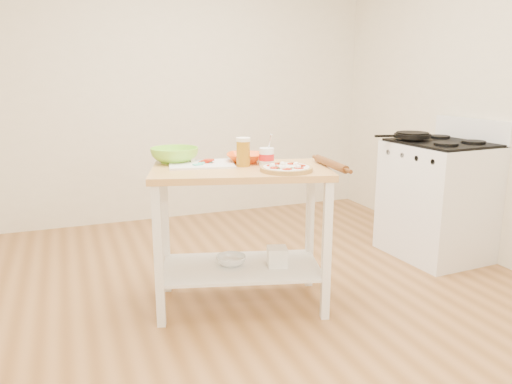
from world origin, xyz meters
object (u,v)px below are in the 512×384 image
object	(u,v)px
spatula	(202,163)
shelf_glass_bowl	(231,260)
yogurt_tub	(267,157)
prep_island	(241,208)
green_bowl	(175,155)
shelf_bin	(277,256)
gas_stove	(437,199)
pizza	(286,168)
orange_bowl	(245,158)
rolling_pin	(331,164)
skillet	(412,136)
cutting_board	(201,164)
beer_pint	(243,152)
knife	(181,161)

from	to	relation	value
spatula	shelf_glass_bowl	world-z (taller)	spatula
spatula	yogurt_tub	bearing A→B (deg)	-38.28
prep_island	green_bowl	distance (m)	0.56
shelf_bin	gas_stove	bearing A→B (deg)	12.87
yogurt_tub	shelf_bin	world-z (taller)	yogurt_tub
pizza	shelf_bin	size ratio (longest dim) A/B	2.55
green_bowl	orange_bowl	bearing A→B (deg)	-19.94
orange_bowl	green_bowl	world-z (taller)	green_bowl
yogurt_tub	gas_stove	bearing A→B (deg)	10.02
spatula	green_bowl	bearing A→B (deg)	107.39
gas_stove	prep_island	bearing A→B (deg)	-174.43
rolling_pin	shelf_bin	bearing A→B (deg)	155.72
yogurt_tub	rolling_pin	world-z (taller)	yogurt_tub
skillet	rolling_pin	xyz separation A→B (m)	(-1.10, -0.65, -0.05)
skillet	cutting_board	distance (m)	1.83
pizza	shelf_glass_bowl	bearing A→B (deg)	139.57
beer_pint	spatula	bearing A→B (deg)	158.07
skillet	gas_stove	bearing A→B (deg)	-29.09
cutting_board	shelf_glass_bowl	distance (m)	0.65
prep_island	shelf_bin	bearing A→B (deg)	-18.64
shelf_glass_bowl	orange_bowl	bearing A→B (deg)	41.68
orange_bowl	gas_stove	bearing A→B (deg)	3.72
shelf_glass_bowl	skillet	bearing A→B (deg)	13.67
prep_island	skillet	distance (m)	1.70
spatula	beer_pint	distance (m)	0.27
cutting_board	knife	size ratio (longest dim) A/B	1.66
shelf_bin	knife	bearing A→B (deg)	146.59
prep_island	knife	xyz separation A→B (m)	(-0.30, 0.27, 0.27)
skillet	beer_pint	bearing A→B (deg)	-151.07
rolling_pin	green_bowl	bearing A→B (deg)	147.67
shelf_glass_bowl	shelf_bin	bearing A→B (deg)	-22.78
spatula	rolling_pin	xyz separation A→B (m)	(0.72, -0.35, 0.01)
orange_bowl	rolling_pin	xyz separation A→B (m)	(0.42, -0.38, -0.01)
pizza	orange_bowl	bearing A→B (deg)	108.82
skillet	yogurt_tub	distance (m)	1.51
green_bowl	shelf_glass_bowl	size ratio (longest dim) A/B	1.60
spatula	cutting_board	bearing A→B (deg)	66.66
orange_bowl	yogurt_tub	xyz separation A→B (m)	(0.08, -0.17, 0.03)
spatula	beer_pint	xyz separation A→B (m)	(0.24, -0.10, 0.07)
yogurt_tub	shelf_glass_bowl	distance (m)	0.71
beer_pint	rolling_pin	size ratio (longest dim) A/B	0.43
prep_island	pizza	distance (m)	0.40
cutting_board	knife	world-z (taller)	cutting_board
spatula	knife	xyz separation A→B (m)	(-0.10, 0.13, 0.00)
prep_island	yogurt_tub	distance (m)	0.36
skillet	beer_pint	world-z (taller)	beer_pint
cutting_board	beer_pint	distance (m)	0.28
knife	rolling_pin	size ratio (longest dim) A/B	0.65
prep_island	pizza	size ratio (longest dim) A/B	3.83
pizza	knife	size ratio (longest dim) A/B	1.15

